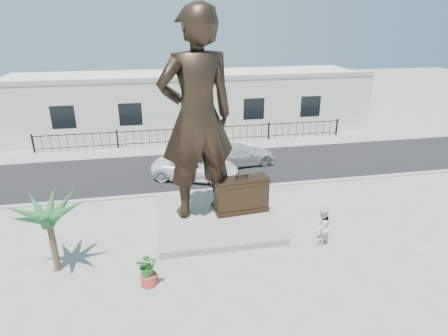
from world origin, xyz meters
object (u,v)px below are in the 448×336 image
object	(u,v)px
tourist	(322,227)
statue	(197,118)
car_white	(196,167)
suitcase	(241,195)

from	to	relation	value
tourist	statue	bearing A→B (deg)	-62.47
statue	tourist	size ratio (longest dim) A/B	5.38
tourist	car_white	distance (m)	8.70
tourist	suitcase	bearing A→B (deg)	-74.68
statue	car_white	xyz separation A→B (m)	(0.40, 4.63, -4.01)
tourist	car_white	xyz separation A→B (m)	(-4.08, 7.69, -0.14)
statue	suitcase	bearing A→B (deg)	160.30
car_white	statue	bearing A→B (deg)	-163.74
tourist	car_white	size ratio (longest dim) A/B	0.34
statue	tourist	xyz separation A→B (m)	(4.48, -3.05, -3.87)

